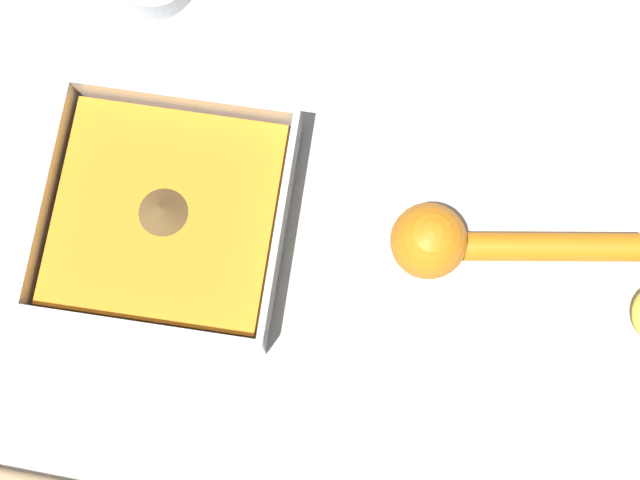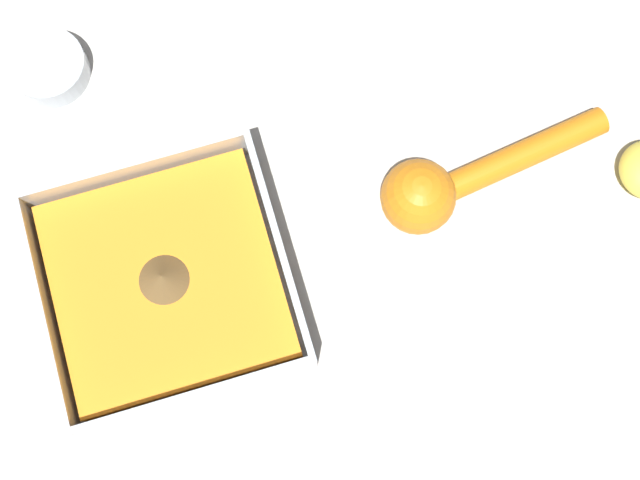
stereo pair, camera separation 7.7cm
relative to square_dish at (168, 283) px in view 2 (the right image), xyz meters
name	(u,v)px [view 2 (the right image)]	position (x,y,z in m)	size (l,w,h in m)	color
ground_plane	(138,257)	(0.02, -0.04, -0.02)	(4.00, 4.00, 0.00)	beige
square_dish	(168,283)	(0.00, 0.00, 0.00)	(0.21, 0.21, 0.06)	silver
spice_bowl	(49,68)	(0.06, -0.23, -0.01)	(0.07, 0.07, 0.03)	silver
lemon_squeezer	(446,185)	(-0.26, -0.01, 0.01)	(0.22, 0.07, 0.07)	orange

